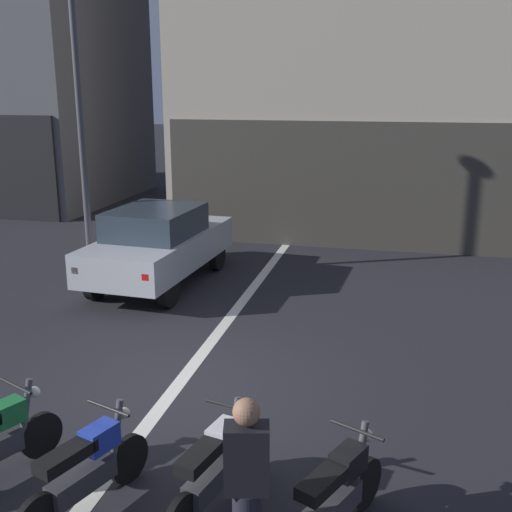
{
  "coord_description": "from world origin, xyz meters",
  "views": [
    {
      "loc": [
        2.86,
        -7.24,
        3.99
      ],
      "look_at": [
        0.67,
        2.0,
        1.4
      ],
      "focal_mm": 43.38,
      "sensor_mm": 36.0,
      "label": 1
    }
  ],
  "objects": [
    {
      "name": "street_lamp",
      "position": [
        -3.59,
        4.45,
        4.12
      ],
      "size": [
        0.36,
        0.36,
        6.78
      ],
      "color": "#47474C",
      "rests_on": "ground"
    },
    {
      "name": "car_silver_crossing_near",
      "position": [
        -1.96,
        4.36,
        0.89
      ],
      "size": [
        2.02,
        4.21,
        1.64
      ],
      "color": "black",
      "rests_on": "ground"
    },
    {
      "name": "motorcycle_blue_row_left_mid",
      "position": [
        0.08,
        -2.58,
        0.46
      ],
      "size": [
        0.69,
        1.6,
        0.98
      ],
      "color": "black",
      "rests_on": "ground"
    },
    {
      "name": "ground_plane",
      "position": [
        0.0,
        0.0,
        0.0
      ],
      "size": [
        120.0,
        120.0,
        0.0
      ],
      "primitive_type": "plane",
      "color": "#232328"
    },
    {
      "name": "person_by_motorcycles",
      "position": [
        1.79,
        -3.07,
        0.86
      ],
      "size": [
        0.4,
        0.3,
        1.67
      ],
      "color": "#23232D",
      "rests_on": "ground"
    },
    {
      "name": "lane_centre_line",
      "position": [
        0.0,
        6.0,
        0.0
      ],
      "size": [
        0.2,
        18.0,
        0.01
      ],
      "primitive_type": "cube",
      "color": "silver",
      "rests_on": "ground"
    },
    {
      "name": "motorcycle_white_row_centre",
      "position": [
        1.26,
        -2.28,
        0.46
      ],
      "size": [
        0.58,
        1.64,
        0.98
      ],
      "color": "black",
      "rests_on": "ground"
    },
    {
      "name": "motorcycle_black_row_right_mid",
      "position": [
        2.45,
        -2.41,
        0.46
      ],
      "size": [
        0.79,
        1.54,
        0.98
      ],
      "color": "black",
      "rests_on": "ground"
    }
  ]
}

